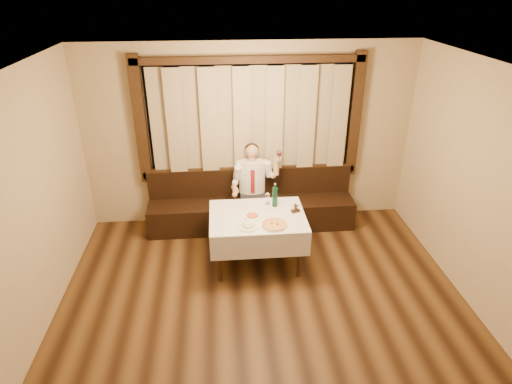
{
  "coord_description": "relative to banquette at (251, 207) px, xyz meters",
  "views": [
    {
      "loc": [
        -0.46,
        -3.19,
        3.6
      ],
      "look_at": [
        0.0,
        1.9,
        1.0
      ],
      "focal_mm": 30.0,
      "sensor_mm": 36.0,
      "label": 1
    }
  ],
  "objects": [
    {
      "name": "seated_man",
      "position": [
        0.02,
        -0.09,
        0.5
      ],
      "size": [
        0.75,
        0.56,
        1.38
      ],
      "color": "black",
      "rests_on": "ground"
    },
    {
      "name": "pasta_cream",
      "position": [
        -0.14,
        -1.31,
        0.48
      ],
      "size": [
        0.27,
        0.27,
        0.09
      ],
      "rotation": [
        0.0,
        0.0,
        -0.06
      ],
      "color": "white",
      "rests_on": "dining_table"
    },
    {
      "name": "room",
      "position": [
        -0.0,
        -1.75,
        1.19
      ],
      "size": [
        5.01,
        6.01,
        2.81
      ],
      "color": "black",
      "rests_on": "ground"
    },
    {
      "name": "pizza",
      "position": [
        0.19,
        -1.31,
        0.46
      ],
      "size": [
        0.34,
        0.34,
        0.04
      ],
      "rotation": [
        0.0,
        0.0,
        0.19
      ],
      "color": "white",
      "rests_on": "dining_table"
    },
    {
      "name": "dining_table",
      "position": [
        0.0,
        -1.02,
        0.34
      ],
      "size": [
        1.27,
        0.97,
        0.76
      ],
      "color": "black",
      "rests_on": "ground"
    },
    {
      "name": "table_wine_glass",
      "position": [
        0.17,
        -0.73,
        0.58
      ],
      "size": [
        0.07,
        0.07,
        0.18
      ],
      "rotation": [
        0.0,
        0.0,
        0.0
      ],
      "color": "white",
      "rests_on": "dining_table"
    },
    {
      "name": "cruet_caddy",
      "position": [
        0.52,
        -0.98,
        0.49
      ],
      "size": [
        0.12,
        0.08,
        0.12
      ],
      "rotation": [
        0.0,
        0.0,
        0.28
      ],
      "color": "black",
      "rests_on": "dining_table"
    },
    {
      "name": "green_bottle",
      "position": [
        0.26,
        -0.79,
        0.59
      ],
      "size": [
        0.07,
        0.07,
        0.34
      ],
      "rotation": [
        0.0,
        0.0,
        -0.36
      ],
      "color": "#115131",
      "rests_on": "dining_table"
    },
    {
      "name": "banquette",
      "position": [
        0.0,
        0.0,
        0.0
      ],
      "size": [
        3.2,
        0.61,
        0.94
      ],
      "color": "black",
      "rests_on": "ground"
    },
    {
      "name": "pasta_red",
      "position": [
        -0.07,
        -1.06,
        0.48
      ],
      "size": [
        0.25,
        0.25,
        0.08
      ],
      "rotation": [
        0.0,
        0.0,
        0.09
      ],
      "color": "white",
      "rests_on": "dining_table"
    }
  ]
}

